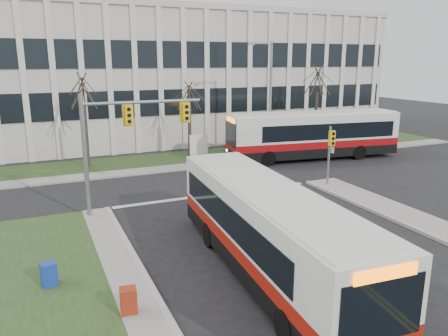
% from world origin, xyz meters
% --- Properties ---
extents(ground, '(120.00, 120.00, 0.00)m').
position_xyz_m(ground, '(0.00, 0.00, 0.00)').
color(ground, black).
rests_on(ground, ground).
extents(sidewalk_cross, '(44.00, 1.60, 0.14)m').
position_xyz_m(sidewalk_cross, '(5.00, 15.20, 0.07)').
color(sidewalk_cross, '#9E9B93').
rests_on(sidewalk_cross, ground).
extents(building_lawn, '(44.00, 5.00, 0.12)m').
position_xyz_m(building_lawn, '(5.00, 18.00, 0.06)').
color(building_lawn, '#29401B').
rests_on(building_lawn, ground).
extents(office_building, '(40.00, 16.00, 12.00)m').
position_xyz_m(office_building, '(5.00, 30.00, 6.00)').
color(office_building, beige).
rests_on(office_building, ground).
extents(mast_arm_signal, '(6.11, 0.38, 6.20)m').
position_xyz_m(mast_arm_signal, '(-5.62, 7.16, 4.26)').
color(mast_arm_signal, slate).
rests_on(mast_arm_signal, ground).
extents(signal_pole_near, '(0.34, 0.39, 3.80)m').
position_xyz_m(signal_pole_near, '(7.20, 6.90, 2.50)').
color(signal_pole_near, slate).
rests_on(signal_pole_near, ground).
extents(signal_pole_far, '(0.34, 0.39, 3.80)m').
position_xyz_m(signal_pole_far, '(7.20, 15.40, 2.50)').
color(signal_pole_far, slate).
rests_on(signal_pole_far, ground).
extents(streetlight, '(2.15, 0.25, 9.20)m').
position_xyz_m(streetlight, '(8.03, 16.20, 5.19)').
color(streetlight, slate).
rests_on(streetlight, ground).
extents(directory_sign, '(1.50, 0.12, 2.00)m').
position_xyz_m(directory_sign, '(2.50, 17.50, 1.17)').
color(directory_sign, slate).
rests_on(directory_sign, ground).
extents(tree_left, '(1.80, 1.80, 7.70)m').
position_xyz_m(tree_left, '(-6.00, 18.00, 5.51)').
color(tree_left, '#42352B').
rests_on(tree_left, ground).
extents(tree_mid, '(1.80, 1.80, 6.82)m').
position_xyz_m(tree_mid, '(2.00, 18.20, 4.88)').
color(tree_mid, '#42352B').
rests_on(tree_mid, ground).
extents(tree_right, '(1.80, 1.80, 8.25)m').
position_xyz_m(tree_right, '(14.00, 18.00, 5.91)').
color(tree_right, '#42352B').
rests_on(tree_right, ground).
extents(bus_main, '(3.57, 12.55, 3.30)m').
position_xyz_m(bus_main, '(-2.08, -1.69, 1.65)').
color(bus_main, silver).
rests_on(bus_main, ground).
extents(bus_cross, '(14.04, 4.76, 3.67)m').
position_xyz_m(bus_cross, '(10.94, 14.00, 1.84)').
color(bus_cross, silver).
rests_on(bus_cross, ground).
extents(newspaper_box_blue, '(0.58, 0.54, 0.95)m').
position_xyz_m(newspaper_box_blue, '(-9.50, 0.45, 0.47)').
color(newspaper_box_blue, '#163698').
rests_on(newspaper_box_blue, ground).
extents(newspaper_box_red, '(0.54, 0.50, 0.95)m').
position_xyz_m(newspaper_box_red, '(-7.33, -2.38, 0.47)').
color(newspaper_box_red, maroon).
rests_on(newspaper_box_red, ground).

